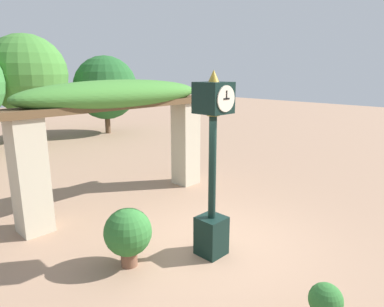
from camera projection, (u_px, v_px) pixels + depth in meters
The scene contains 5 objects.
ground_plane at pixel (213, 243), 6.76m from camera, with size 60.00×60.00×0.00m, color #9E7A60.
pedestal_clock at pixel (212, 171), 6.01m from camera, with size 0.52×0.57×3.34m.
pergola at pixel (120, 113), 8.28m from camera, with size 5.70×1.21×3.11m.
potted_plant_near_left at pixel (325, 306), 4.45m from camera, with size 0.44×0.44×0.66m.
potted_plant_near_right at pixel (128, 233), 5.86m from camera, with size 0.83×0.83×1.05m.
Camera 1 is at (-4.68, -4.00, 3.34)m, focal length 32.00 mm.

